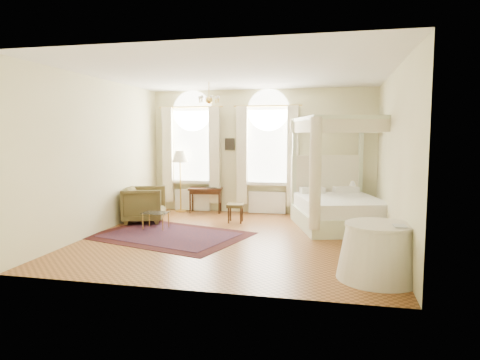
# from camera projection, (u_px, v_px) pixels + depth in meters

# --- Properties ---
(ground) EXTENTS (6.00, 6.00, 0.00)m
(ground) POSITION_uv_depth(u_px,v_px,m) (236.00, 238.00, 8.70)
(ground) COLOR brown
(ground) RESTS_ON ground
(room_walls) EXTENTS (6.00, 6.00, 6.00)m
(room_walls) POSITION_uv_depth(u_px,v_px,m) (235.00, 141.00, 8.50)
(room_walls) COLOR beige
(room_walls) RESTS_ON ground
(window_left) EXTENTS (1.62, 0.27, 3.29)m
(window_left) POSITION_uv_depth(u_px,v_px,m) (192.00, 157.00, 11.74)
(window_left) COLOR silver
(window_left) RESTS_ON room_walls
(window_right) EXTENTS (1.62, 0.27, 3.29)m
(window_right) POSITION_uv_depth(u_px,v_px,m) (267.00, 158.00, 11.29)
(window_right) COLOR silver
(window_right) RESTS_ON room_walls
(chandelier) EXTENTS (0.51, 0.45, 0.50)m
(chandelier) POSITION_uv_depth(u_px,v_px,m) (209.00, 99.00, 9.76)
(chandelier) COLOR gold
(chandelier) RESTS_ON room_walls
(wall_pictures) EXTENTS (2.54, 0.03, 0.39)m
(wall_pictures) POSITION_uv_depth(u_px,v_px,m) (264.00, 143.00, 11.37)
(wall_pictures) COLOR black
(wall_pictures) RESTS_ON room_walls
(canopy_bed) EXTENTS (2.43, 2.72, 2.49)m
(canopy_bed) POSITION_uv_depth(u_px,v_px,m) (340.00, 203.00, 9.65)
(canopy_bed) COLOR beige
(canopy_bed) RESTS_ON ground
(nightstand) EXTENTS (0.45, 0.43, 0.53)m
(nightstand) POSITION_uv_depth(u_px,v_px,m) (350.00, 208.00, 10.79)
(nightstand) COLOR #361E0E
(nightstand) RESTS_ON ground
(nightstand_lamp) EXTENTS (0.29, 0.29, 0.42)m
(nightstand_lamp) POSITION_uv_depth(u_px,v_px,m) (352.00, 186.00, 10.79)
(nightstand_lamp) COLOR gold
(nightstand_lamp) RESTS_ON nightstand
(writing_desk) EXTENTS (0.95, 0.59, 0.67)m
(writing_desk) POSITION_uv_depth(u_px,v_px,m) (205.00, 191.00, 11.58)
(writing_desk) COLOR #361E0E
(writing_desk) RESTS_ON ground
(laptop) EXTENTS (0.37, 0.30, 0.03)m
(laptop) POSITION_uv_depth(u_px,v_px,m) (212.00, 188.00, 11.54)
(laptop) COLOR black
(laptop) RESTS_ON writing_desk
(stool) EXTENTS (0.42, 0.42, 0.45)m
(stool) POSITION_uv_depth(u_px,v_px,m) (236.00, 207.00, 10.25)
(stool) COLOR #453C1D
(stool) RESTS_ON ground
(armchair) EXTENTS (1.15, 1.13, 0.86)m
(armchair) POSITION_uv_depth(u_px,v_px,m) (145.00, 204.00, 10.29)
(armchair) COLOR #4C4220
(armchair) RESTS_ON ground
(coffee_table) EXTENTS (0.57, 0.41, 0.38)m
(coffee_table) POSITION_uv_depth(u_px,v_px,m) (156.00, 214.00, 9.55)
(coffee_table) COLOR silver
(coffee_table) RESTS_ON ground
(floor_lamp) EXTENTS (0.43, 0.43, 1.67)m
(floor_lamp) POSITION_uv_depth(u_px,v_px,m) (180.00, 160.00, 11.64)
(floor_lamp) COLOR gold
(floor_lamp) RESTS_ON ground
(oriental_rug) EXTENTS (3.57, 2.99, 0.01)m
(oriental_rug) POSITION_uv_depth(u_px,v_px,m) (169.00, 235.00, 8.94)
(oriental_rug) COLOR #390D0E
(oriental_rug) RESTS_ON ground
(side_table) EXTENTS (1.20, 1.20, 0.82)m
(side_table) POSITION_uv_depth(u_px,v_px,m) (378.00, 252.00, 6.21)
(side_table) COLOR white
(side_table) RESTS_ON ground
(book) EXTENTS (0.19, 0.25, 0.02)m
(book) POSITION_uv_depth(u_px,v_px,m) (393.00, 226.00, 5.97)
(book) COLOR black
(book) RESTS_ON side_table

